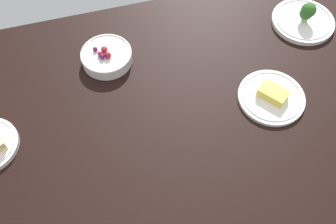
# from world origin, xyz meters

# --- Properties ---
(dining_table) EXTENTS (1.55, 0.97, 0.04)m
(dining_table) POSITION_xyz_m (0.00, 0.00, 0.02)
(dining_table) COLOR black
(dining_table) RESTS_ON ground
(plate_cheese) EXTENTS (0.20, 0.20, 0.04)m
(plate_cheese) POSITION_xyz_m (-0.32, 0.03, 0.05)
(plate_cheese) COLOR white
(plate_cheese) RESTS_ON dining_table
(bowl_berries) EXTENTS (0.16, 0.16, 0.06)m
(bowl_berries) POSITION_xyz_m (0.13, -0.25, 0.06)
(bowl_berries) COLOR white
(bowl_berries) RESTS_ON dining_table
(plate_broccoli) EXTENTS (0.21, 0.21, 0.08)m
(plate_broccoli) POSITION_xyz_m (-0.55, -0.24, 0.06)
(plate_broccoli) COLOR white
(plate_broccoli) RESTS_ON dining_table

